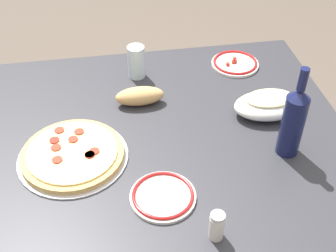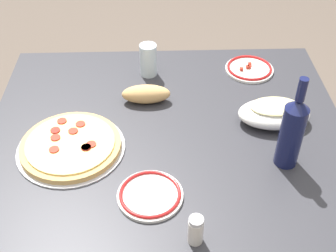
{
  "view_description": "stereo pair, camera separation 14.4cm",
  "coord_description": "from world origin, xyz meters",
  "px_view_note": "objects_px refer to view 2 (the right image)",
  "views": [
    {
      "loc": [
        0.18,
        1.08,
        1.67
      ],
      "look_at": [
        0.0,
        0.0,
        0.73
      ],
      "focal_mm": 47.6,
      "sensor_mm": 36.0,
      "label": 1
    },
    {
      "loc": [
        0.04,
        1.09,
        1.67
      ],
      "look_at": [
        0.0,
        0.0,
        0.73
      ],
      "focal_mm": 47.6,
      "sensor_mm": 36.0,
      "label": 2
    }
  ],
  "objects_px": {
    "wine_bottle": "(292,131)",
    "water_glass": "(148,60)",
    "pepperoni_pizza": "(71,146)",
    "side_plate_far": "(249,69)",
    "side_plate_near": "(150,195)",
    "bread_loaf": "(146,94)",
    "baked_pasta_dish": "(274,112)",
    "spice_shaker": "(196,230)",
    "dining_table": "(168,156)"
  },
  "relations": [
    {
      "from": "wine_bottle",
      "to": "bread_loaf",
      "type": "xyz_separation_m",
      "value": [
        0.42,
        -0.32,
        -0.09
      ]
    },
    {
      "from": "baked_pasta_dish",
      "to": "wine_bottle",
      "type": "bearing_deg",
      "value": 89.16
    },
    {
      "from": "water_glass",
      "to": "spice_shaker",
      "type": "relative_size",
      "value": 1.45
    },
    {
      "from": "spice_shaker",
      "to": "wine_bottle",
      "type": "bearing_deg",
      "value": -137.21
    },
    {
      "from": "baked_pasta_dish",
      "to": "wine_bottle",
      "type": "distance_m",
      "value": 0.21
    },
    {
      "from": "baked_pasta_dish",
      "to": "water_glass",
      "type": "distance_m",
      "value": 0.52
    },
    {
      "from": "side_plate_near",
      "to": "bread_loaf",
      "type": "xyz_separation_m",
      "value": [
        0.01,
        -0.44,
        0.02
      ]
    },
    {
      "from": "side_plate_near",
      "to": "side_plate_far",
      "type": "height_order",
      "value": "side_plate_far"
    },
    {
      "from": "baked_pasta_dish",
      "to": "water_glass",
      "type": "relative_size",
      "value": 1.9
    },
    {
      "from": "pepperoni_pizza",
      "to": "water_glass",
      "type": "relative_size",
      "value": 2.69
    },
    {
      "from": "pepperoni_pizza",
      "to": "side_plate_far",
      "type": "relative_size",
      "value": 1.82
    },
    {
      "from": "baked_pasta_dish",
      "to": "side_plate_far",
      "type": "relative_size",
      "value": 1.28
    },
    {
      "from": "water_glass",
      "to": "spice_shaker",
      "type": "distance_m",
      "value": 0.78
    },
    {
      "from": "wine_bottle",
      "to": "water_glass",
      "type": "relative_size",
      "value": 2.42
    },
    {
      "from": "side_plate_near",
      "to": "baked_pasta_dish",
      "type": "bearing_deg",
      "value": -142.7
    },
    {
      "from": "baked_pasta_dish",
      "to": "side_plate_near",
      "type": "relative_size",
      "value": 1.28
    },
    {
      "from": "dining_table",
      "to": "bread_loaf",
      "type": "bearing_deg",
      "value": -67.47
    },
    {
      "from": "wine_bottle",
      "to": "side_plate_near",
      "type": "bearing_deg",
      "value": 17.0
    },
    {
      "from": "side_plate_far",
      "to": "bread_loaf",
      "type": "height_order",
      "value": "bread_loaf"
    },
    {
      "from": "pepperoni_pizza",
      "to": "side_plate_far",
      "type": "distance_m",
      "value": 0.77
    },
    {
      "from": "side_plate_near",
      "to": "side_plate_far",
      "type": "bearing_deg",
      "value": -121.73
    },
    {
      "from": "side_plate_near",
      "to": "spice_shaker",
      "type": "height_order",
      "value": "spice_shaker"
    },
    {
      "from": "baked_pasta_dish",
      "to": "side_plate_near",
      "type": "height_order",
      "value": "baked_pasta_dish"
    },
    {
      "from": "water_glass",
      "to": "side_plate_far",
      "type": "xyz_separation_m",
      "value": [
        -0.39,
        -0.01,
        -0.05
      ]
    },
    {
      "from": "baked_pasta_dish",
      "to": "water_glass",
      "type": "bearing_deg",
      "value": -35.9
    },
    {
      "from": "pepperoni_pizza",
      "to": "baked_pasta_dish",
      "type": "height_order",
      "value": "baked_pasta_dish"
    },
    {
      "from": "side_plate_near",
      "to": "bread_loaf",
      "type": "height_order",
      "value": "bread_loaf"
    },
    {
      "from": "pepperoni_pizza",
      "to": "bread_loaf",
      "type": "xyz_separation_m",
      "value": [
        -0.24,
        -0.24,
        0.02
      ]
    },
    {
      "from": "side_plate_near",
      "to": "wine_bottle",
      "type": "bearing_deg",
      "value": -163.0
    },
    {
      "from": "dining_table",
      "to": "side_plate_far",
      "type": "xyz_separation_m",
      "value": [
        -0.33,
        -0.36,
        0.12
      ]
    },
    {
      "from": "pepperoni_pizza",
      "to": "side_plate_far",
      "type": "xyz_separation_m",
      "value": [
        -0.64,
        -0.43,
        -0.01
      ]
    },
    {
      "from": "baked_pasta_dish",
      "to": "wine_bottle",
      "type": "height_order",
      "value": "wine_bottle"
    },
    {
      "from": "water_glass",
      "to": "bread_loaf",
      "type": "xyz_separation_m",
      "value": [
        0.01,
        0.18,
        -0.03
      ]
    },
    {
      "from": "pepperoni_pizza",
      "to": "spice_shaker",
      "type": "distance_m",
      "value": 0.51
    },
    {
      "from": "wine_bottle",
      "to": "water_glass",
      "type": "xyz_separation_m",
      "value": [
        0.42,
        -0.49,
        -0.06
      ]
    },
    {
      "from": "wine_bottle",
      "to": "side_plate_far",
      "type": "bearing_deg",
      "value": -87.47
    },
    {
      "from": "side_plate_near",
      "to": "bread_loaf",
      "type": "bearing_deg",
      "value": -88.38
    },
    {
      "from": "wine_bottle",
      "to": "spice_shaker",
      "type": "bearing_deg",
      "value": 42.79
    },
    {
      "from": "pepperoni_pizza",
      "to": "spice_shaker",
      "type": "height_order",
      "value": "spice_shaker"
    },
    {
      "from": "dining_table",
      "to": "spice_shaker",
      "type": "distance_m",
      "value": 0.45
    },
    {
      "from": "side_plate_far",
      "to": "spice_shaker",
      "type": "height_order",
      "value": "spice_shaker"
    },
    {
      "from": "pepperoni_pizza",
      "to": "side_plate_far",
      "type": "height_order",
      "value": "pepperoni_pizza"
    },
    {
      "from": "side_plate_far",
      "to": "bread_loaf",
      "type": "bearing_deg",
      "value": 24.87
    },
    {
      "from": "dining_table",
      "to": "pepperoni_pizza",
      "type": "distance_m",
      "value": 0.34
    },
    {
      "from": "water_glass",
      "to": "wine_bottle",
      "type": "bearing_deg",
      "value": 130.14
    },
    {
      "from": "dining_table",
      "to": "pepperoni_pizza",
      "type": "relative_size",
      "value": 3.5
    },
    {
      "from": "wine_bottle",
      "to": "side_plate_far",
      "type": "distance_m",
      "value": 0.52
    },
    {
      "from": "side_plate_near",
      "to": "spice_shaker",
      "type": "xyz_separation_m",
      "value": [
        -0.11,
        0.15,
        0.03
      ]
    },
    {
      "from": "side_plate_far",
      "to": "spice_shaker",
      "type": "bearing_deg",
      "value": 70.57
    },
    {
      "from": "dining_table",
      "to": "wine_bottle",
      "type": "bearing_deg",
      "value": 157.72
    }
  ]
}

